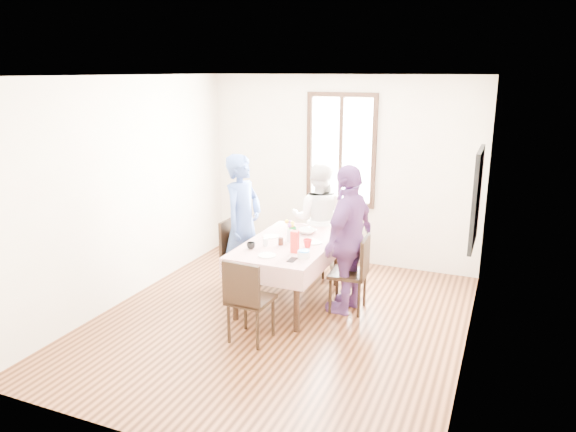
{
  "coord_description": "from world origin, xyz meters",
  "views": [
    {
      "loc": [
        2.24,
        -5.1,
        2.75
      ],
      "look_at": [
        -0.1,
        0.51,
        1.1
      ],
      "focal_mm": 33.49,
      "sensor_mm": 36.0,
      "label": 1
    }
  ],
  "objects_px": {
    "chair_left": "(242,255)",
    "chair_right": "(348,273)",
    "dining_table": "(290,272)",
    "chair_near": "(251,299)",
    "chair_far": "(319,242)",
    "person_left": "(243,223)",
    "person_right": "(348,239)",
    "person_far": "(319,219)"
  },
  "relations": [
    {
      "from": "chair_near",
      "to": "person_left",
      "type": "bearing_deg",
      "value": 123.64
    },
    {
      "from": "dining_table",
      "to": "person_far",
      "type": "distance_m",
      "value": 1.11
    },
    {
      "from": "chair_near",
      "to": "person_right",
      "type": "height_order",
      "value": "person_right"
    },
    {
      "from": "chair_far",
      "to": "person_right",
      "type": "bearing_deg",
      "value": 134.94
    },
    {
      "from": "dining_table",
      "to": "chair_far",
      "type": "xyz_separation_m",
      "value": [
        0.0,
        1.05,
        0.08
      ]
    },
    {
      "from": "chair_left",
      "to": "person_right",
      "type": "bearing_deg",
      "value": 88.9
    },
    {
      "from": "dining_table",
      "to": "person_left",
      "type": "distance_m",
      "value": 0.88
    },
    {
      "from": "chair_left",
      "to": "person_far",
      "type": "bearing_deg",
      "value": 143.59
    },
    {
      "from": "person_far",
      "to": "person_right",
      "type": "xyz_separation_m",
      "value": [
        0.7,
        -0.99,
        0.09
      ]
    },
    {
      "from": "chair_right",
      "to": "person_right",
      "type": "xyz_separation_m",
      "value": [
        -0.02,
        0.0,
        0.42
      ]
    },
    {
      "from": "dining_table",
      "to": "chair_near",
      "type": "xyz_separation_m",
      "value": [
        -0.0,
        -1.05,
        0.08
      ]
    },
    {
      "from": "person_far",
      "to": "person_right",
      "type": "height_order",
      "value": "person_right"
    },
    {
      "from": "chair_left",
      "to": "chair_near",
      "type": "height_order",
      "value": "same"
    },
    {
      "from": "chair_left",
      "to": "chair_far",
      "type": "xyz_separation_m",
      "value": [
        0.72,
        0.91,
        0.0
      ]
    },
    {
      "from": "chair_right",
      "to": "person_left",
      "type": "distance_m",
      "value": 1.49
    },
    {
      "from": "dining_table",
      "to": "chair_near",
      "type": "relative_size",
      "value": 1.68
    },
    {
      "from": "dining_table",
      "to": "person_right",
      "type": "xyz_separation_m",
      "value": [
        0.7,
        0.05,
        0.5
      ]
    },
    {
      "from": "chair_left",
      "to": "chair_far",
      "type": "height_order",
      "value": "same"
    },
    {
      "from": "chair_left",
      "to": "chair_right",
      "type": "xyz_separation_m",
      "value": [
        1.45,
        -0.1,
        0.0
      ]
    },
    {
      "from": "chair_far",
      "to": "dining_table",
      "type": "bearing_deg",
      "value": 99.88
    },
    {
      "from": "person_right",
      "to": "dining_table",
      "type": "bearing_deg",
      "value": -75.84
    },
    {
      "from": "chair_left",
      "to": "chair_far",
      "type": "bearing_deg",
      "value": 144.18
    },
    {
      "from": "chair_left",
      "to": "chair_near",
      "type": "bearing_deg",
      "value": 33.93
    },
    {
      "from": "dining_table",
      "to": "person_far",
      "type": "xyz_separation_m",
      "value": [
        0.0,
        1.03,
        0.41
      ]
    },
    {
      "from": "person_right",
      "to": "chair_near",
      "type": "bearing_deg",
      "value": -22.38
    },
    {
      "from": "dining_table",
      "to": "chair_right",
      "type": "bearing_deg",
      "value": 3.78
    },
    {
      "from": "dining_table",
      "to": "person_right",
      "type": "relative_size",
      "value": 0.88
    },
    {
      "from": "chair_right",
      "to": "person_right",
      "type": "height_order",
      "value": "person_right"
    },
    {
      "from": "chair_far",
      "to": "chair_right",
      "type": "bearing_deg",
      "value": 135.67
    },
    {
      "from": "dining_table",
      "to": "chair_far",
      "type": "height_order",
      "value": "chair_far"
    },
    {
      "from": "chair_right",
      "to": "chair_near",
      "type": "height_order",
      "value": "same"
    },
    {
      "from": "person_far",
      "to": "chair_far",
      "type": "bearing_deg",
      "value": -99.68
    },
    {
      "from": "chair_far",
      "to": "person_left",
      "type": "relative_size",
      "value": 0.52
    },
    {
      "from": "person_left",
      "to": "dining_table",
      "type": "bearing_deg",
      "value": -94.14
    },
    {
      "from": "person_left",
      "to": "person_right",
      "type": "bearing_deg",
      "value": -86.51
    },
    {
      "from": "chair_left",
      "to": "person_left",
      "type": "bearing_deg",
      "value": 92.73
    },
    {
      "from": "chair_left",
      "to": "chair_right",
      "type": "relative_size",
      "value": 1.0
    },
    {
      "from": "chair_right",
      "to": "dining_table",
      "type": "bearing_deg",
      "value": 89.84
    },
    {
      "from": "dining_table",
      "to": "chair_near",
      "type": "distance_m",
      "value": 1.06
    },
    {
      "from": "chair_far",
      "to": "person_far",
      "type": "xyz_separation_m",
      "value": [
        0.0,
        -0.02,
        0.33
      ]
    },
    {
      "from": "chair_left",
      "to": "person_right",
      "type": "distance_m",
      "value": 1.49
    },
    {
      "from": "chair_near",
      "to": "chair_left",
      "type": "bearing_deg",
      "value": 124.32
    }
  ]
}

